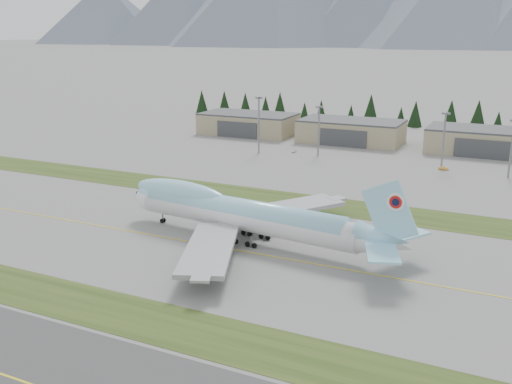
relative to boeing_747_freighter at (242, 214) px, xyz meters
The scene contains 12 objects.
ground 10.00m from the boeing_747_freighter, 76.50° to the right, with size 7000.00×7000.00×0.00m, color slate.
grass_strip_near 45.51m from the boeing_747_freighter, 87.88° to the right, with size 400.00×14.00×0.08m, color #2B4017.
grass_strip_far 38.73m from the boeing_747_freighter, 87.49° to the left, with size 400.00×18.00×0.08m, color #2B4017.
taxiway_line_main 10.00m from the boeing_747_freighter, 76.50° to the right, with size 400.00×0.40×0.02m, color yellow.
boeing_747_freighter is the anchor object (origin of this frame).
hangar_left 158.45m from the boeing_747_freighter, 115.55° to the left, with size 48.00×26.60×10.80m.
hangar_center 143.58m from the boeing_747_freighter, 95.33° to the left, with size 48.00×26.60×10.80m.
hangar_right 150.39m from the boeing_747_freighter, 71.92° to the left, with size 48.00×26.60×10.80m.
floodlight_masts 108.96m from the boeing_747_freighter, 71.09° to the left, with size 147.07×10.41×24.60m.
service_vehicle_a 112.49m from the boeing_747_freighter, 104.96° to the left, with size 1.27×3.16×1.08m, color white.
service_vehicle_b 108.22m from the boeing_747_freighter, 70.87° to the left, with size 1.34×3.82×1.26m, color gold.
conifer_belt 206.50m from the boeing_747_freighter, 93.39° to the left, with size 277.08×15.12×16.96m.
Camera 1 is at (59.90, -114.86, 50.85)m, focal length 40.00 mm.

